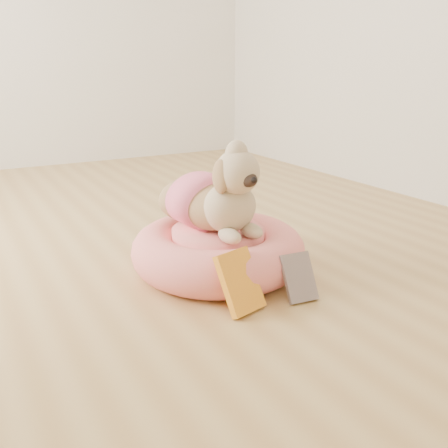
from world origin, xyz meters
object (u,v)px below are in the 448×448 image
pet_bed (218,250)px  book_white (299,277)px  book_yellow (240,282)px  dog (214,183)px

pet_bed → book_white: 0.41m
pet_bed → book_yellow: (-0.11, -0.35, 0.02)m
book_white → pet_bed: bearing=114.3°
pet_bed → dog: 0.30m
pet_bed → book_white: (0.13, -0.38, -0.01)m
pet_bed → book_yellow: 0.37m
pet_bed → book_yellow: size_ratio=3.23×
dog → book_yellow: (-0.09, -0.36, -0.28)m
pet_bed → dog: bearing=171.8°
dog → book_white: dog is taller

